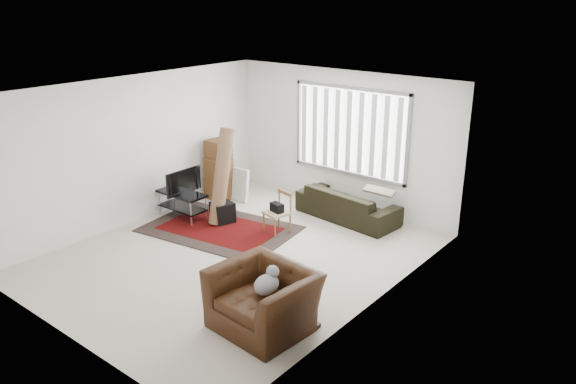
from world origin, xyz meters
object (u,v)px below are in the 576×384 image
side_chair (278,210)px  sofa (348,199)px  moving_boxes (219,172)px  armchair (263,295)px  tv_stand (182,199)px

side_chair → sofa: bearing=78.4°
moving_boxes → sofa: bearing=15.0°
moving_boxes → armchair: bearing=-38.1°
moving_boxes → side_chair: moving_boxes is taller
moving_boxes → side_chair: (2.06, -0.59, -0.16)m
moving_boxes → sofa: moving_boxes is taller
tv_stand → armchair: size_ratio=0.77×
side_chair → moving_boxes: bearing=177.7°
tv_stand → armchair: (3.66, -1.84, 0.09)m
side_chair → armchair: size_ratio=0.57×
tv_stand → moving_boxes: size_ratio=0.81×
moving_boxes → side_chair: bearing=-16.0°
sofa → side_chair: (-0.62, -1.31, 0.03)m
tv_stand → side_chair: side_chair is taller
sofa → armchair: 3.93m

